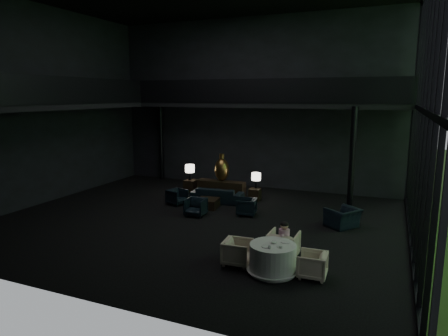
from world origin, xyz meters
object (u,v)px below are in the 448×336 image
at_px(sofa, 217,192).
at_px(lounge_armchair_west, 177,197).
at_px(table_lamp_left, 190,169).
at_px(window_armchair, 343,215).
at_px(lounge_armchair_east, 246,207).
at_px(dining_chair_west, 238,252).
at_px(side_table_right, 255,194).
at_px(dining_table, 273,260).
at_px(child, 284,233).
at_px(dining_chair_north, 284,243).
at_px(dining_chair_east, 312,265).
at_px(side_table_left, 191,186).
at_px(lounge_armchair_south, 196,207).
at_px(coffee_table, 208,203).
at_px(bronze_urn, 222,169).
at_px(table_lamp_right, 256,177).
at_px(console, 221,188).

bearing_deg(sofa, lounge_armchair_west, 29.19).
bearing_deg(table_lamp_left, window_armchair, -18.58).
distance_m(lounge_armchair_east, dining_chair_west, 4.42).
distance_m(side_table_right, dining_table, 7.08).
bearing_deg(dining_table, window_armchair, 74.47).
distance_m(window_armchair, child, 3.66).
relative_size(lounge_armchair_west, dining_table, 0.47).
relative_size(dining_table, child, 2.10).
height_order(lounge_armchair_west, dining_chair_north, dining_chair_north).
bearing_deg(child, dining_chair_east, 140.23).
height_order(side_table_left, dining_chair_north, dining_chair_north).
relative_size(table_lamp_left, lounge_armchair_south, 1.06).
xyz_separation_m(coffee_table, dining_chair_north, (4.03, -3.64, 0.24)).
bearing_deg(bronze_urn, dining_chair_east, -51.44).
bearing_deg(sofa, lounge_armchair_south, 85.36).
height_order(side_table_right, lounge_armchair_east, lounge_armchair_east).
bearing_deg(dining_chair_north, side_table_left, -43.19).
xyz_separation_m(table_lamp_right, child, (2.72, -5.80, -0.21)).
height_order(side_table_right, lounge_armchair_west, lounge_armchair_west).
bearing_deg(dining_chair_north, sofa, -47.59).
height_order(console, child, child).
bearing_deg(dining_table, console, 122.75).
relative_size(table_lamp_right, dining_chair_north, 0.80).
bearing_deg(dining_chair_west, table_lamp_left, 32.13).
xyz_separation_m(console, dining_chair_north, (4.27, -5.57, 0.07)).
height_order(table_lamp_left, dining_chair_west, table_lamp_left).
distance_m(side_table_left, child, 8.37).
xyz_separation_m(side_table_right, table_lamp_right, (0.00, 0.13, 0.73)).
height_order(console, side_table_left, console).
bearing_deg(lounge_armchair_west, side_table_left, 28.69).
xyz_separation_m(window_armchair, coffee_table, (-5.24, 0.36, -0.23)).
bearing_deg(console, side_table_right, -2.84).
bearing_deg(lounge_armchair_west, console, -13.84).
distance_m(table_lamp_right, dining_table, 7.23).
bearing_deg(side_table_left, console, -5.16).
height_order(sofa, lounge_armchair_west, sofa).
bearing_deg(dining_table, bronze_urn, 122.49).
distance_m(dining_table, dining_chair_east, 0.98).
bearing_deg(lounge_armchair_south, child, -36.92).
bearing_deg(bronze_urn, table_lamp_left, 179.26).
bearing_deg(console, dining_chair_east, -51.16).
relative_size(table_lamp_left, dining_chair_east, 1.15).
distance_m(side_table_left, lounge_armchair_south, 3.72).
bearing_deg(window_armchair, bronze_urn, -76.94).
xyz_separation_m(lounge_armchair_east, coffee_table, (-1.76, 0.33, -0.14)).
xyz_separation_m(coffee_table, dining_chair_east, (5.00, -4.57, 0.13)).
xyz_separation_m(side_table_right, dining_chair_west, (1.67, -6.42, 0.10)).
bearing_deg(side_table_right, table_lamp_right, 90.00).
bearing_deg(side_table_left, bronze_urn, -2.83).
xyz_separation_m(side_table_left, dining_chair_north, (5.87, -5.71, 0.13)).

